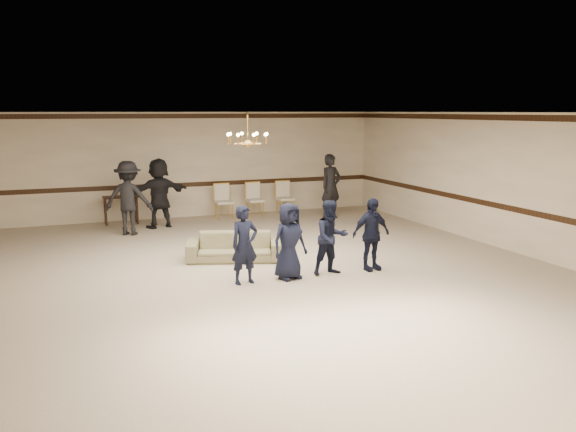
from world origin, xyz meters
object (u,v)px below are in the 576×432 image
settee (235,247)px  banquet_chair_left (224,202)px  banquet_chair_right (285,198)px  boy_a (245,245)px  banquet_chair_mid (255,200)px  boy_d (371,234)px  adult_left (129,198)px  chandelier (248,128)px  boy_b (289,241)px  adult_mid (159,193)px  adult_right (331,186)px  boy_c (331,238)px  console_table (121,210)px

settee → banquet_chair_left: (1.12, 5.06, 0.21)m
banquet_chair_left → banquet_chair_right: bearing=-1.0°
boy_a → banquet_chair_mid: boy_a is taller
boy_d → adult_left: size_ratio=0.77×
chandelier → boy_d: size_ratio=0.63×
chandelier → settee: (-0.26, 0.23, -2.57)m
banquet_chair_left → banquet_chair_mid: same height
chandelier → banquet_chair_mid: chandelier is taller
adult_left → boy_b: bearing=138.1°
adult_mid → banquet_chair_left: adult_mid is taller
boy_b → settee: bearing=93.6°
chandelier → adult_right: chandelier is taller
chandelier → boy_d: (2.13, -1.56, -2.13)m
banquet_chair_mid → boy_c: bearing=-97.9°
settee → banquet_chair_mid: bearing=85.6°
banquet_chair_mid → console_table: (-4.00, 0.20, -0.11)m
boy_c → boy_d: size_ratio=1.00×
banquet_chair_mid → console_table: banquet_chair_mid is taller
boy_b → adult_mid: 6.32m
boy_a → adult_left: adult_left is taller
boy_a → boy_b: (0.90, 0.00, 0.00)m
adult_left → adult_mid: size_ratio=1.00×
chandelier → console_table: chandelier is taller
adult_left → chandelier: bearing=142.5°
adult_right → banquet_chair_mid: bearing=136.8°
boy_c → banquet_chair_mid: (0.64, 6.85, -0.23)m
boy_b → banquet_chair_mid: 7.03m
boy_d → banquet_chair_mid: boy_d is taller
boy_c → adult_left: bearing=117.1°
banquet_chair_left → adult_left: bearing=-155.3°
boy_d → chandelier: bearing=137.1°
boy_a → console_table: 7.23m
boy_b → boy_d: 1.80m
adult_mid → chandelier: bearing=91.7°
adult_mid → banquet_chair_mid: bearing=-179.5°
adult_right → banquet_chair_mid: adult_right is taller
adult_mid → console_table: size_ratio=1.99×
boy_b → banquet_chair_mid: size_ratio=1.45×
boy_b → boy_d: same height
settee → console_table: 5.59m
boy_a → banquet_chair_right: boy_a is taller
chandelier → adult_left: 4.79m
adult_mid → banquet_chair_right: 4.13m
chandelier → adult_left: size_ratio=0.48×
adult_right → banquet_chair_right: (-1.06, 1.11, -0.46)m
boy_c → boy_d: (0.90, 0.00, 0.00)m
boy_c → adult_right: size_ratio=0.77×
boy_c → adult_mid: adult_mid is taller
chandelier → boy_c: chandelier is taller
adult_left → banquet_chair_left: bearing=-130.1°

